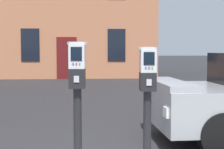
# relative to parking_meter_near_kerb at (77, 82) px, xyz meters

# --- Properties ---
(parking_meter_near_kerb) EXTENTS (0.23, 0.26, 1.42)m
(parking_meter_near_kerb) POSITION_rel_parking_meter_near_kerb_xyz_m (0.00, 0.00, 0.00)
(parking_meter_near_kerb) COLOR black
(parking_meter_near_kerb) RESTS_ON sidewalk_slab
(parking_meter_twin_adjacent) EXTENTS (0.23, 0.26, 1.37)m
(parking_meter_twin_adjacent) POSITION_rel_parking_meter_near_kerb_xyz_m (0.78, -0.00, -0.04)
(parking_meter_twin_adjacent) COLOR black
(parking_meter_twin_adjacent) RESTS_ON sidewalk_slab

